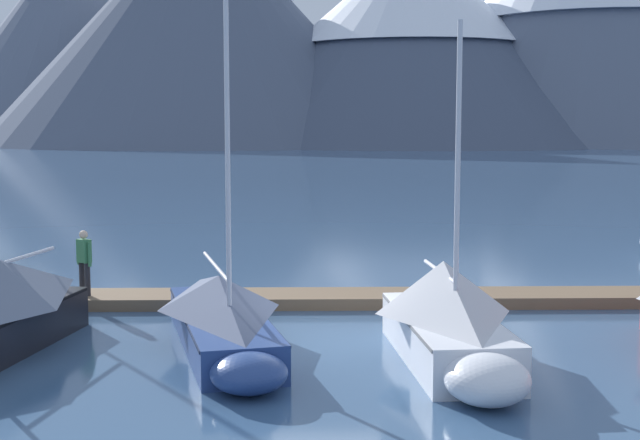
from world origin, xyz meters
TOP-DOWN VIEW (x-y plane):
  - ground_plane at (0.00, 0.00)m, footprint 700.00×700.00m
  - mountain_west_summit at (-51.09, 196.33)m, footprint 76.52×76.52m
  - mountain_central_massif at (-19.13, 162.49)m, footprint 87.99×87.99m
  - mountain_shoulder_ridge at (22.45, 161.63)m, footprint 89.42×89.42m
  - dock at (0.00, 4.00)m, footprint 29.20×1.88m
  - sailboat_mid_dock_port at (-2.24, -0.46)m, footprint 3.13×7.30m
  - sailboat_mid_dock_starboard at (2.34, -1.69)m, footprint 2.27×6.26m
  - person_on_dock at (-6.14, 3.88)m, footprint 0.45×0.43m

SIDE VIEW (x-z plane):
  - ground_plane at x=0.00m, z-range 0.00..0.00m
  - dock at x=0.00m, z-range -0.01..0.29m
  - sailboat_mid_dock_port at x=-2.24m, z-range -3.22..4.64m
  - sailboat_mid_dock_starboard at x=2.34m, z-range -2.41..4.25m
  - person_on_dock at x=-6.14m, z-range 0.42..2.11m
  - mountain_shoulder_ridge at x=22.45m, z-range 1.29..41.50m
  - mountain_central_massif at x=-19.13m, z-range 0.90..48.58m
  - mountain_west_summit at x=-51.09m, z-range 0.71..51.41m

